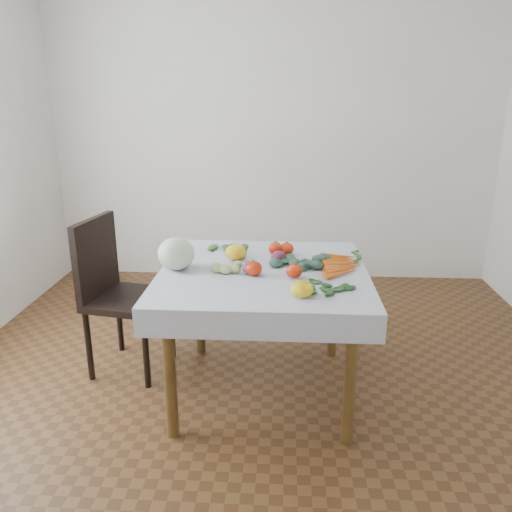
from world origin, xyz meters
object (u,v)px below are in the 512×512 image
(cabbage, at_px, (176,254))
(chair, at_px, (114,285))
(table, at_px, (263,287))
(carrot_bunch, at_px, (340,264))
(heirloom_back, at_px, (236,252))

(cabbage, bearing_deg, chair, 151.12)
(table, distance_m, cabbage, 0.51)
(table, distance_m, carrot_bunch, 0.44)
(chair, relative_size, heirloom_back, 7.79)
(chair, distance_m, carrot_bunch, 1.37)
(heirloom_back, height_order, carrot_bunch, heirloom_back)
(table, height_order, chair, chair)
(table, distance_m, chair, 0.96)
(heirloom_back, relative_size, carrot_bunch, 0.32)
(chair, relative_size, carrot_bunch, 2.46)
(chair, height_order, cabbage, chair)
(cabbage, height_order, heirloom_back, cabbage)
(chair, xyz_separation_m, heirloom_back, (0.76, -0.06, 0.24))
(table, bearing_deg, carrot_bunch, 8.83)
(heirloom_back, bearing_deg, cabbage, -148.14)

